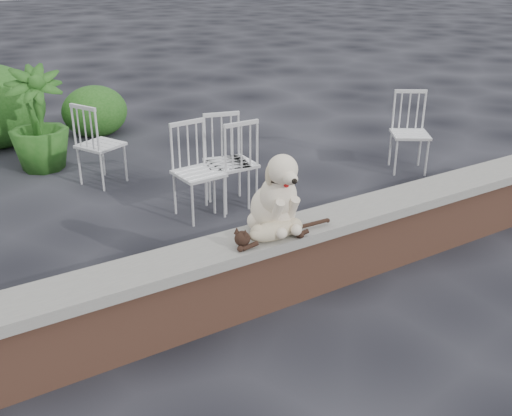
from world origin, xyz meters
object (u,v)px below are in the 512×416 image
cat (275,229)px  chair_e (100,143)px  chair_d (410,133)px  chair_c (232,162)px  chair_b (227,162)px  potted_plant_b (37,120)px  chair_a (199,172)px  dog (273,189)px

cat → chair_e: 3.20m
chair_d → chair_c: bearing=-151.5°
chair_c → chair_e: bearing=-53.6°
cat → chair_d: 3.44m
chair_b → potted_plant_b: (-1.36, 2.14, 0.14)m
cat → chair_b: (0.66, 1.89, -0.19)m
chair_b → chair_a: 0.39m
chair_b → chair_d: bearing=9.3°
chair_b → potted_plant_b: 2.54m
dog → potted_plant_b: (-0.78, 3.88, -0.28)m
chair_d → potted_plant_b: potted_plant_b is taller
chair_d → chair_c: size_ratio=1.00×
potted_plant_b → chair_a: bearing=-66.1°
cat → chair_a: size_ratio=1.01×
cat → potted_plant_b: bearing=105.4°
chair_d → potted_plant_b: 4.41m
chair_b → chair_a: same height
dog → chair_a: bearing=88.2°
chair_c → potted_plant_b: (-1.41, 2.17, 0.14)m
chair_a → chair_e: same height
dog → chair_b: 1.89m
dog → chair_e: (-0.31, 3.04, -0.42)m
chair_b → chair_d: (2.35, -0.24, 0.00)m
cat → chair_e: (-0.23, 3.19, -0.19)m
chair_b → chair_c: (0.05, -0.03, 0.00)m
chair_e → chair_d: bearing=-140.7°
dog → chair_a: size_ratio=0.66×
chair_d → potted_plant_b: bearing=-179.0°
chair_e → chair_d: same height
cat → potted_plant_b: potted_plant_b is taller
cat → chair_a: 1.83m
dog → cat: 0.29m
chair_a → potted_plant_b: bearing=110.6°
chair_d → cat: bearing=-117.7°
chair_e → chair_c: same height
chair_e → potted_plant_b: size_ratio=0.76×
chair_b → chair_e: (-0.89, 1.29, 0.00)m
dog → chair_b: bearing=77.0°
chair_a → chair_b: bearing=11.9°
dog → chair_d: (2.93, 1.51, -0.42)m
dog → chair_d: dog is taller
chair_e → chair_d: (3.24, -1.53, 0.00)m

